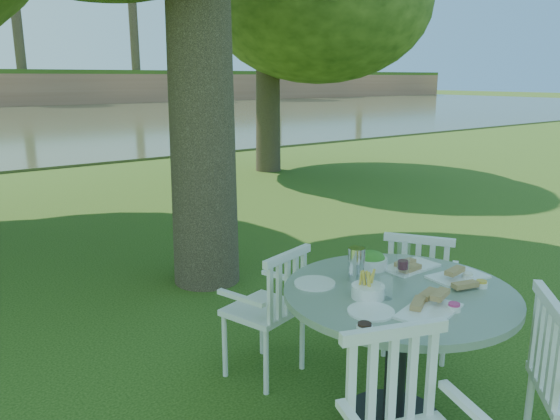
% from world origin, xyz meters
% --- Properties ---
extents(ground, '(140.00, 140.00, 0.00)m').
position_xyz_m(ground, '(0.00, 0.00, 0.00)').
color(ground, '#1D3A0C').
rests_on(ground, ground).
extents(table, '(1.28, 1.28, 0.82)m').
position_xyz_m(table, '(-0.52, -1.60, 0.65)').
color(table, black).
rests_on(table, ground).
extents(chair_ne, '(0.62, 0.63, 0.92)m').
position_xyz_m(chair_ne, '(0.21, -1.14, 0.54)').
color(chair_ne, white).
rests_on(chair_ne, ground).
extents(chair_nw, '(0.55, 0.53, 0.89)m').
position_xyz_m(chair_nw, '(-0.78, -0.78, 0.53)').
color(chair_nw, white).
rests_on(chair_nw, ground).
extents(tableware, '(1.15, 0.90, 0.20)m').
position_xyz_m(tableware, '(-0.53, -1.49, 0.86)').
color(tableware, white).
rests_on(tableware, table).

